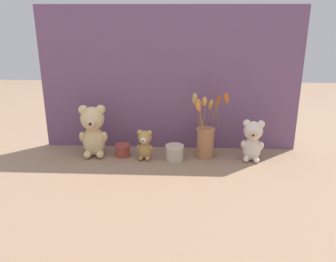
# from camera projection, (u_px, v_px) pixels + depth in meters

# --- Properties ---
(ground_plane) EXTENTS (4.00, 4.00, 0.00)m
(ground_plane) POSITION_uv_depth(u_px,v_px,m) (168.00, 159.00, 1.77)
(ground_plane) COLOR #8E7056
(backdrop_wall) EXTENTS (1.32, 0.02, 0.73)m
(backdrop_wall) POSITION_uv_depth(u_px,v_px,m) (169.00, 80.00, 1.81)
(backdrop_wall) COLOR #704C70
(backdrop_wall) RESTS_ON ground
(teddy_bear_large) EXTENTS (0.14, 0.13, 0.26)m
(teddy_bear_large) POSITION_uv_depth(u_px,v_px,m) (93.00, 130.00, 1.76)
(teddy_bear_large) COLOR #DBBC84
(teddy_bear_large) RESTS_ON ground
(teddy_bear_medium) EXTENTS (0.11, 0.10, 0.21)m
(teddy_bear_medium) POSITION_uv_depth(u_px,v_px,m) (253.00, 140.00, 1.72)
(teddy_bear_medium) COLOR beige
(teddy_bear_medium) RESTS_ON ground
(teddy_bear_small) EXTENTS (0.08, 0.08, 0.15)m
(teddy_bear_small) POSITION_uv_depth(u_px,v_px,m) (145.00, 144.00, 1.74)
(teddy_bear_small) COLOR tan
(teddy_bear_small) RESTS_ON ground
(flower_vase) EXTENTS (0.18, 0.12, 0.34)m
(flower_vase) POSITION_uv_depth(u_px,v_px,m) (206.00, 136.00, 1.76)
(flower_vase) COLOR #AD7047
(flower_vase) RESTS_ON ground
(decorative_tin_tall) EXTENTS (0.08, 0.08, 0.06)m
(decorative_tin_tall) POSITION_uv_depth(u_px,v_px,m) (123.00, 150.00, 1.79)
(decorative_tin_tall) COLOR #993D33
(decorative_tin_tall) RESTS_ON ground
(decorative_tin_short) EXTENTS (0.09, 0.09, 0.08)m
(decorative_tin_short) POSITION_uv_depth(u_px,v_px,m) (175.00, 153.00, 1.74)
(decorative_tin_short) COLOR beige
(decorative_tin_short) RESTS_ON ground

